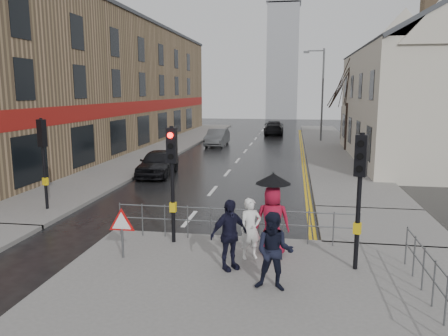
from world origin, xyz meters
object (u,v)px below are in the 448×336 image
(pedestrian_d, at_px, (229,235))
(car_parked, at_px, (158,163))
(car_mid, at_px, (217,137))
(pedestrian_a, at_px, (250,229))
(pedestrian_with_umbrella, at_px, (273,212))
(pedestrian_b, at_px, (274,252))

(pedestrian_d, distance_m, car_parked, 13.38)
(car_mid, bearing_deg, pedestrian_d, -78.33)
(pedestrian_a, height_order, car_parked, pedestrian_a)
(pedestrian_with_umbrella, relative_size, car_parked, 0.54)
(car_parked, bearing_deg, pedestrian_d, -67.73)
(pedestrian_d, bearing_deg, car_parked, 73.53)
(pedestrian_with_umbrella, distance_m, pedestrian_d, 1.56)
(pedestrian_with_umbrella, distance_m, car_parked, 12.84)
(pedestrian_a, bearing_deg, pedestrian_d, -148.24)
(pedestrian_a, relative_size, pedestrian_b, 0.91)
(pedestrian_d, bearing_deg, car_mid, 59.04)
(pedestrian_a, distance_m, pedestrian_b, 1.91)
(pedestrian_d, relative_size, car_parked, 0.43)
(pedestrian_a, height_order, pedestrian_d, pedestrian_d)
(pedestrian_b, relative_size, pedestrian_d, 1.00)
(pedestrian_b, relative_size, car_mid, 0.42)
(pedestrian_b, height_order, pedestrian_with_umbrella, pedestrian_with_umbrella)
(pedestrian_b, relative_size, car_parked, 0.43)
(car_parked, bearing_deg, pedestrian_a, -64.41)
(car_parked, bearing_deg, pedestrian_with_umbrella, -61.46)
(pedestrian_a, bearing_deg, pedestrian_b, -97.08)
(pedestrian_d, xyz_separation_m, car_mid, (-4.78, 25.45, -0.33))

